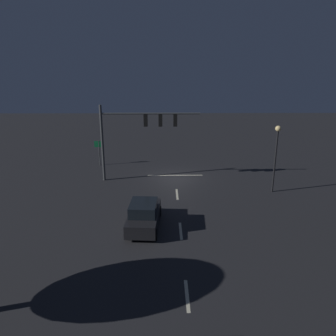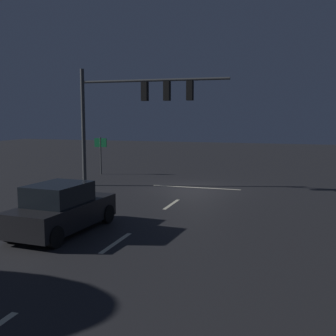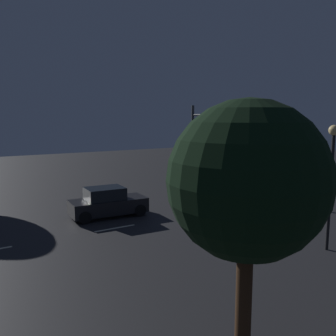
% 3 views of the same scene
% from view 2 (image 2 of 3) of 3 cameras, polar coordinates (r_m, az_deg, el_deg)
% --- Properties ---
extents(ground_plane, '(80.00, 80.00, 0.00)m').
position_cam_2_polar(ground_plane, '(22.60, 3.44, -2.95)').
color(ground_plane, '#232326').
extents(traffic_signal_assembly, '(8.36, 0.47, 6.55)m').
position_cam_2_polar(traffic_signal_assembly, '(22.73, -4.76, 8.88)').
color(traffic_signal_assembly, '#383A3D').
rests_on(traffic_signal_assembly, ground_plane).
extents(lane_dash_far, '(0.16, 2.20, 0.01)m').
position_cam_2_polar(lane_dash_far, '(18.81, 0.49, -4.99)').
color(lane_dash_far, beige).
rests_on(lane_dash_far, ground_plane).
extents(lane_dash_mid, '(0.16, 2.20, 0.01)m').
position_cam_2_polar(lane_dash_mid, '(13.37, -7.13, -10.12)').
color(lane_dash_mid, beige).
rests_on(lane_dash_mid, ground_plane).
extents(stop_bar, '(5.00, 0.16, 0.01)m').
position_cam_2_polar(stop_bar, '(23.21, 3.82, -2.68)').
color(stop_bar, beige).
rests_on(stop_bar, ground_plane).
extents(car_approaching, '(2.15, 4.46, 1.70)m').
position_cam_2_polar(car_approaching, '(14.70, -14.37, -5.50)').
color(car_approaching, black).
rests_on(car_approaching, ground_plane).
extents(route_sign, '(0.90, 0.09, 2.51)m').
position_cam_2_polar(route_sign, '(28.65, -9.22, 2.76)').
color(route_sign, '#383A3D').
rests_on(route_sign, ground_plane).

